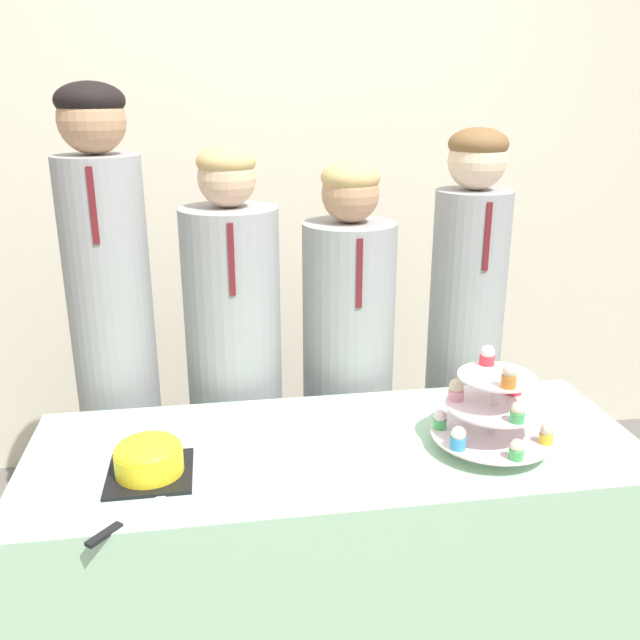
{
  "coord_description": "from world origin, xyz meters",
  "views": [
    {
      "loc": [
        -0.3,
        -1.29,
        1.65
      ],
      "look_at": [
        -0.04,
        0.35,
        1.1
      ],
      "focal_mm": 38.0,
      "sensor_mm": 36.0,
      "label": 1
    }
  ],
  "objects_px": {
    "round_cake": "(149,458)",
    "student_3": "(463,357)",
    "cupcake_stand": "(494,409)",
    "student_1": "(236,385)",
    "cake_knife": "(123,522)",
    "student_0": "(116,358)",
    "student_2": "(348,384)"
  },
  "relations": [
    {
      "from": "round_cake",
      "to": "student_0",
      "type": "relative_size",
      "value": 0.12
    },
    {
      "from": "cupcake_stand",
      "to": "student_3",
      "type": "relative_size",
      "value": 0.21
    },
    {
      "from": "cake_knife",
      "to": "student_1",
      "type": "distance_m",
      "value": 0.85
    },
    {
      "from": "round_cake",
      "to": "student_2",
      "type": "height_order",
      "value": "student_2"
    },
    {
      "from": "student_1",
      "to": "student_0",
      "type": "bearing_deg",
      "value": -180.0
    },
    {
      "from": "cupcake_stand",
      "to": "student_0",
      "type": "relative_size",
      "value": 0.19
    },
    {
      "from": "round_cake",
      "to": "student_1",
      "type": "height_order",
      "value": "student_1"
    },
    {
      "from": "cupcake_stand",
      "to": "student_2",
      "type": "height_order",
      "value": "student_2"
    },
    {
      "from": "cupcake_stand",
      "to": "round_cake",
      "type": "bearing_deg",
      "value": -179.78
    },
    {
      "from": "cupcake_stand",
      "to": "student_3",
      "type": "xyz_separation_m",
      "value": [
        0.15,
        0.61,
        -0.1
      ]
    },
    {
      "from": "cake_knife",
      "to": "student_1",
      "type": "xyz_separation_m",
      "value": [
        0.28,
        0.8,
        -0.04
      ]
    },
    {
      "from": "student_1",
      "to": "cake_knife",
      "type": "bearing_deg",
      "value": -109.13
    },
    {
      "from": "student_0",
      "to": "cupcake_stand",
      "type": "bearing_deg",
      "value": -30.11
    },
    {
      "from": "round_cake",
      "to": "student_0",
      "type": "bearing_deg",
      "value": 103.79
    },
    {
      "from": "student_2",
      "to": "student_1",
      "type": "bearing_deg",
      "value": 180.0
    },
    {
      "from": "student_0",
      "to": "student_3",
      "type": "bearing_deg",
      "value": -0.0
    },
    {
      "from": "student_0",
      "to": "student_2",
      "type": "height_order",
      "value": "student_0"
    },
    {
      "from": "round_cake",
      "to": "student_3",
      "type": "relative_size",
      "value": 0.13
    },
    {
      "from": "student_3",
      "to": "student_0",
      "type": "bearing_deg",
      "value": 180.0
    },
    {
      "from": "round_cake",
      "to": "student_3",
      "type": "height_order",
      "value": "student_3"
    },
    {
      "from": "cupcake_stand",
      "to": "student_2",
      "type": "bearing_deg",
      "value": 114.11
    },
    {
      "from": "student_0",
      "to": "student_2",
      "type": "distance_m",
      "value": 0.79
    },
    {
      "from": "student_1",
      "to": "student_3",
      "type": "distance_m",
      "value": 0.81
    },
    {
      "from": "round_cake",
      "to": "student_0",
      "type": "distance_m",
      "value": 0.63
    },
    {
      "from": "student_1",
      "to": "student_2",
      "type": "xyz_separation_m",
      "value": [
        0.39,
        -0.0,
        -0.02
      ]
    },
    {
      "from": "round_cake",
      "to": "student_1",
      "type": "relative_size",
      "value": 0.14
    },
    {
      "from": "student_2",
      "to": "student_3",
      "type": "distance_m",
      "value": 0.43
    },
    {
      "from": "round_cake",
      "to": "student_2",
      "type": "relative_size",
      "value": 0.14
    },
    {
      "from": "student_0",
      "to": "round_cake",
      "type": "bearing_deg",
      "value": -76.21
    },
    {
      "from": "student_0",
      "to": "student_3",
      "type": "distance_m",
      "value": 1.19
    },
    {
      "from": "student_1",
      "to": "student_2",
      "type": "distance_m",
      "value": 0.39
    },
    {
      "from": "cupcake_stand",
      "to": "student_1",
      "type": "distance_m",
      "value": 0.91
    }
  ]
}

